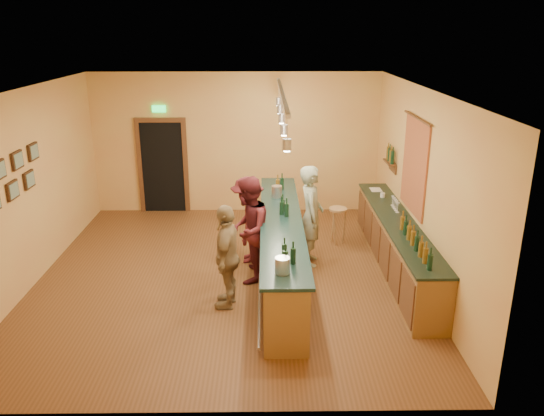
{
  "coord_description": "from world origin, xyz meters",
  "views": [
    {
      "loc": [
        0.66,
        -8.42,
        4.12
      ],
      "look_at": [
        0.77,
        0.2,
        1.17
      ],
      "focal_mm": 35.0,
      "sensor_mm": 36.0,
      "label": 1
    }
  ],
  "objects_px": {
    "customer_a": "(249,230)",
    "customer_c": "(248,220)",
    "bartender": "(311,216)",
    "tasting_bar": "(281,243)",
    "back_counter": "(396,244)",
    "customer_b": "(227,256)",
    "bar_stool": "(338,215)"
  },
  "relations": [
    {
      "from": "customer_b",
      "to": "customer_c",
      "type": "height_order",
      "value": "customer_b"
    },
    {
      "from": "customer_c",
      "to": "bar_stool",
      "type": "relative_size",
      "value": 2.15
    },
    {
      "from": "bartender",
      "to": "bar_stool",
      "type": "bearing_deg",
      "value": -30.86
    },
    {
      "from": "customer_c",
      "to": "bar_stool",
      "type": "distance_m",
      "value": 1.94
    },
    {
      "from": "customer_c",
      "to": "bar_stool",
      "type": "xyz_separation_m",
      "value": [
        1.76,
        0.79,
        -0.2
      ]
    },
    {
      "from": "customer_a",
      "to": "bar_stool",
      "type": "height_order",
      "value": "customer_a"
    },
    {
      "from": "customer_a",
      "to": "customer_b",
      "type": "relative_size",
      "value": 1.1
    },
    {
      "from": "customer_a",
      "to": "customer_b",
      "type": "xyz_separation_m",
      "value": [
        -0.3,
        -0.89,
        -0.08
      ]
    },
    {
      "from": "tasting_bar",
      "to": "customer_c",
      "type": "height_order",
      "value": "customer_c"
    },
    {
      "from": "bartender",
      "to": "back_counter",
      "type": "bearing_deg",
      "value": -99.25
    },
    {
      "from": "customer_b",
      "to": "customer_a",
      "type": "bearing_deg",
      "value": 168.35
    },
    {
      "from": "tasting_bar",
      "to": "customer_c",
      "type": "relative_size",
      "value": 3.2
    },
    {
      "from": "bartender",
      "to": "bar_stool",
      "type": "xyz_separation_m",
      "value": [
        0.62,
        0.93,
        -0.32
      ]
    },
    {
      "from": "tasting_bar",
      "to": "customer_c",
      "type": "xyz_separation_m",
      "value": [
        -0.59,
        0.63,
        0.19
      ]
    },
    {
      "from": "back_counter",
      "to": "tasting_bar",
      "type": "xyz_separation_m",
      "value": [
        -2.04,
        -0.18,
        0.12
      ]
    },
    {
      "from": "customer_b",
      "to": "bartender",
      "type": "bearing_deg",
      "value": 144.74
    },
    {
      "from": "tasting_bar",
      "to": "bartender",
      "type": "relative_size",
      "value": 2.77
    },
    {
      "from": "tasting_bar",
      "to": "bar_stool",
      "type": "xyz_separation_m",
      "value": [
        1.17,
        1.43,
        -0.01
      ]
    },
    {
      "from": "bartender",
      "to": "customer_c",
      "type": "bearing_deg",
      "value": 85.89
    },
    {
      "from": "back_counter",
      "to": "customer_a",
      "type": "bearing_deg",
      "value": -172.72
    },
    {
      "from": "customer_b",
      "to": "bar_stool",
      "type": "bearing_deg",
      "value": 147.8
    },
    {
      "from": "customer_b",
      "to": "customer_c",
      "type": "bearing_deg",
      "value": 178.32
    },
    {
      "from": "bartender",
      "to": "customer_a",
      "type": "bearing_deg",
      "value": 123.16
    },
    {
      "from": "back_counter",
      "to": "customer_b",
      "type": "height_order",
      "value": "customer_b"
    },
    {
      "from": "bartender",
      "to": "customer_b",
      "type": "relative_size",
      "value": 1.12
    },
    {
      "from": "tasting_bar",
      "to": "customer_b",
      "type": "relative_size",
      "value": 3.09
    },
    {
      "from": "customer_a",
      "to": "customer_c",
      "type": "xyz_separation_m",
      "value": [
        -0.04,
        0.78,
        -0.11
      ]
    },
    {
      "from": "back_counter",
      "to": "bartender",
      "type": "relative_size",
      "value": 2.47
    },
    {
      "from": "customer_c",
      "to": "bartender",
      "type": "bearing_deg",
      "value": 84.01
    },
    {
      "from": "customer_a",
      "to": "bar_stool",
      "type": "relative_size",
      "value": 2.45
    },
    {
      "from": "back_counter",
      "to": "customer_a",
      "type": "distance_m",
      "value": 2.65
    },
    {
      "from": "bartender",
      "to": "tasting_bar",
      "type": "bearing_deg",
      "value": 134.7
    }
  ]
}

